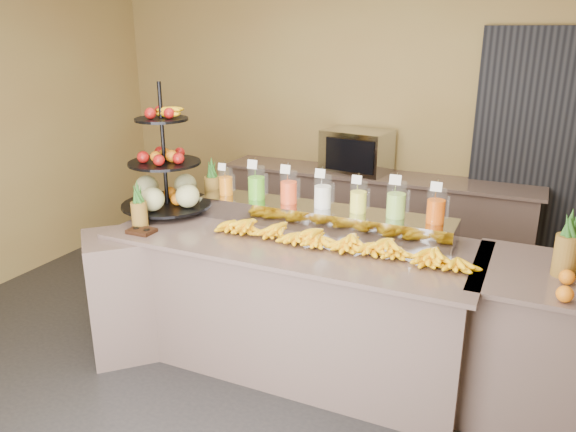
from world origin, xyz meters
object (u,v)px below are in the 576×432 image
Objects in this scene: condiment_caddy at (141,231)px; pitcher_tray at (322,218)px; oven_warmer at (357,151)px; fruit_stand at (171,181)px; banana_heap at (334,237)px.

pitcher_tray is at bearing 29.68° from condiment_caddy.
pitcher_tray is at bearing -72.14° from oven_warmer.
fruit_stand reaches higher than condiment_caddy.
pitcher_tray is 1.03× the size of banana_heap.
banana_heap is 1.40m from fruit_stand.
oven_warmer is at bearing 70.75° from condiment_caddy.
condiment_caddy is (-1.30, -0.32, -0.05)m from banana_heap.
condiment_caddy is at bearing -166.16° from banana_heap.
oven_warmer reaches higher than banana_heap.
fruit_stand reaches higher than banana_heap.
banana_heap reaches higher than condiment_caddy.
pitcher_tray is 1.89× the size of fruit_stand.
fruit_stand is (-1.18, -0.14, 0.17)m from pitcher_tray.
condiment_caddy is at bearing -64.32° from fruit_stand.
oven_warmer is at bearing 99.98° from pitcher_tray.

